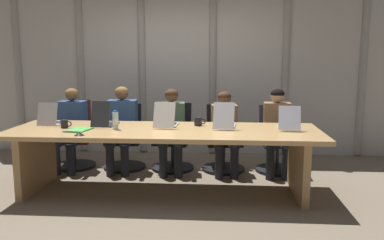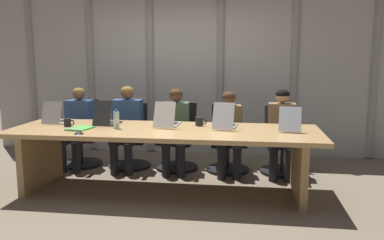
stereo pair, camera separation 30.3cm
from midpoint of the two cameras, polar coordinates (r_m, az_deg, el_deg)
name	(u,v)px [view 2 (the right image)]	position (r m, az deg, el deg)	size (l,w,h in m)	color
ground_plane	(164,192)	(4.84, -2.13, -10.18)	(13.46, 13.46, 0.00)	#7F705B
conference_table	(164,142)	(4.67, -2.17, -3.15)	(3.59, 1.11, 0.76)	tan
curtain_backdrop	(189,64)	(6.57, 0.91, 7.92)	(6.73, 0.16, 2.92)	beige
laptop_left_end	(57,119)	(5.25, -17.13, 0.14)	(0.24, 0.39, 0.29)	#BCBCC1
laptop_left_mid	(107,120)	(4.96, -10.30, -0.04)	(0.24, 0.44, 0.31)	#2D2D33
laptop_center	(167,121)	(4.82, -1.73, -0.18)	(0.27, 0.47, 0.31)	beige
laptop_right_mid	(225,123)	(4.74, 6.61, -0.39)	(0.29, 0.50, 0.31)	#BCBCC1
laptop_right_end	(290,125)	(4.75, 15.58, -0.70)	(0.29, 0.49, 0.28)	#A8ADB7
office_chair_left_end	(82,141)	(6.11, -14.09, -2.91)	(0.60, 0.61, 0.96)	#511E19
office_chair_left_mid	(130,143)	(5.87, -7.33, -3.31)	(0.60, 0.60, 0.91)	black
office_chair_center	(178,144)	(5.73, -0.48, -3.50)	(0.60, 0.60, 0.93)	black
office_chair_right_mid	(228,146)	(5.67, 6.63, -3.74)	(0.60, 0.60, 0.91)	black
office_chair_right_end	(282,148)	(5.71, 14.18, -3.89)	(0.60, 0.60, 0.91)	#2D2D38
person_left_end	(77,123)	(5.90, -14.63, -0.48)	(0.39, 0.55, 1.15)	#335184
person_left_mid	(126,123)	(5.67, -7.83, -0.44)	(0.42, 0.55, 1.18)	#335184
person_center	(176,126)	(5.52, -0.79, -0.81)	(0.40, 0.57, 1.15)	#4C6B4C
person_right_mid	(229,128)	(5.46, 6.83, -1.18)	(0.40, 0.57, 1.12)	olive
person_right_end	(282,128)	(5.49, 14.22, -1.11)	(0.38, 0.56, 1.16)	olive
water_bottle_primary	(116,120)	(4.71, -8.94, 0.00)	(0.07, 0.07, 0.22)	silver
coffee_mug_near	(199,121)	(4.85, 2.86, -0.21)	(0.14, 0.09, 0.10)	black
coffee_mug_far	(68,122)	(4.98, -15.65, -0.35)	(0.13, 0.09, 0.10)	black
conference_mic_left_side	(79,132)	(4.46, -13.97, -1.75)	(0.11, 0.11, 0.04)	black
spiral_notepad	(80,128)	(4.76, -13.94, -1.19)	(0.28, 0.34, 0.03)	#4CB74C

